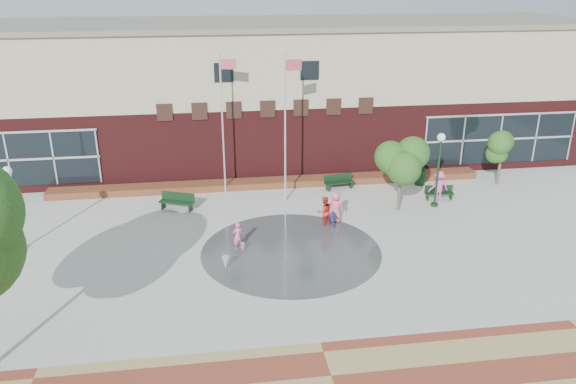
{
  "coord_description": "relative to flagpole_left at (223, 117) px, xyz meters",
  "views": [
    {
      "loc": [
        -3.48,
        -20.09,
        12.22
      ],
      "look_at": [
        0.0,
        4.0,
        2.6
      ],
      "focal_mm": 35.0,
      "sensor_mm": 36.0,
      "label": 1
    }
  ],
  "objects": [
    {
      "name": "adult_red",
      "position": [
        4.79,
        -5.38,
        -3.78
      ],
      "size": [
        0.93,
        0.83,
        1.58
      ],
      "primitive_type": "imported",
      "rotation": [
        0.0,
        0.0,
        3.5
      ],
      "color": "red",
      "rests_on": "ground"
    },
    {
      "name": "splash_pad",
      "position": [
        2.68,
        -7.99,
        -4.57
      ],
      "size": [
        8.4,
        8.4,
        0.01
      ],
      "primitive_type": "cylinder",
      "color": "#383A3D",
      "rests_on": "ground"
    },
    {
      "name": "bench_left",
      "position": [
        -2.77,
        -2.28,
        -4.26
      ],
      "size": [
        1.98,
        1.21,
        0.97
      ],
      "rotation": [
        0.0,
        0.0,
        -0.38
      ],
      "color": "#14321A",
      "rests_on": "ground"
    },
    {
      "name": "library_building",
      "position": [
        2.68,
        6.49,
        0.07
      ],
      "size": [
        44.4,
        10.4,
        9.2
      ],
      "color": "#491517",
      "rests_on": "ground"
    },
    {
      "name": "child_blue",
      "position": [
        5.18,
        -5.74,
        -4.11
      ],
      "size": [
        0.57,
        0.32,
        0.92
      ],
      "primitive_type": "imported",
      "rotation": [
        0.0,
        0.0,
        2.96
      ],
      "color": "#2F3EA2",
      "rests_on": "ground"
    },
    {
      "name": "water_jet_b",
      "position": [
        0.46,
        -7.71,
        -4.57
      ],
      "size": [
        0.19,
        0.19,
        0.43
      ],
      "primitive_type": "cone",
      "rotation": [
        3.14,
        0.0,
        0.0
      ],
      "color": "white",
      "rests_on": "ground"
    },
    {
      "name": "tree_mid",
      "position": [
        9.21,
        -4.01,
        -1.45
      ],
      "size": [
        2.55,
        2.55,
        4.29
      ],
      "color": "#483B2F",
      "rests_on": "ground"
    },
    {
      "name": "tree_small_right",
      "position": [
        16.51,
        -1.07,
        -2.22
      ],
      "size": [
        1.89,
        1.89,
        3.22
      ],
      "color": "#483B2F",
      "rests_on": "ground"
    },
    {
      "name": "child_splash",
      "position": [
        0.25,
        -7.35,
        -3.9
      ],
      "size": [
        0.57,
        0.48,
        1.34
      ],
      "primitive_type": "imported",
      "rotation": [
        0.0,
        0.0,
        3.53
      ],
      "color": "#E85BA3",
      "rests_on": "ground"
    },
    {
      "name": "lamp_right",
      "position": [
        11.38,
        -3.8,
        -1.96
      ],
      "size": [
        0.44,
        0.44,
        4.2
      ],
      "color": "#14321A",
      "rests_on": "ground"
    },
    {
      "name": "trash_can",
      "position": [
        11.79,
        -0.43,
        -4.03
      ],
      "size": [
        0.65,
        0.65,
        1.06
      ],
      "color": "#14321A",
      "rests_on": "ground"
    },
    {
      "name": "person_bench",
      "position": [
        11.82,
        -3.12,
        -3.67
      ],
      "size": [
        1.23,
        0.78,
        1.81
      ],
      "primitive_type": "imported",
      "rotation": [
        0.0,
        0.0,
        3.24
      ],
      "color": "#E649AA",
      "rests_on": "ground"
    },
    {
      "name": "flower_bed",
      "position": [
        2.68,
        0.61,
        -4.57
      ],
      "size": [
        26.0,
        1.2,
        0.4
      ],
      "primitive_type": "cube",
      "color": "maroon",
      "rests_on": "ground"
    },
    {
      "name": "bench_mid",
      "position": [
        6.71,
        -0.47,
        -4.28
      ],
      "size": [
        1.86,
        0.84,
        0.9
      ],
      "rotation": [
        0.0,
        0.0,
        0.2
      ],
      "color": "#14321A",
      "rests_on": "ground"
    },
    {
      "name": "water_jet_a",
      "position": [
        -0.41,
        -9.3,
        -4.57
      ],
      "size": [
        0.32,
        0.32,
        0.62
      ],
      "primitive_type": "cone",
      "rotation": [
        3.14,
        0.0,
        0.0
      ],
      "color": "white",
      "rests_on": "ground"
    },
    {
      "name": "lamp_left",
      "position": [
        -9.82,
        -5.99,
        -2.01
      ],
      "size": [
        0.44,
        0.44,
        4.13
      ],
      "color": "#14321A",
      "rests_on": "ground"
    },
    {
      "name": "flagpole_right",
      "position": [
        3.33,
        -1.78,
        0.12
      ],
      "size": [
        1.01,
        0.35,
        8.39
      ],
      "rotation": [
        0.0,
        0.0,
        0.27
      ],
      "color": "silver",
      "rests_on": "ground"
    },
    {
      "name": "flagpole_left",
      "position": [
        0.0,
        0.0,
        0.0
      ],
      "size": [
        0.95,
        0.27,
        8.21
      ],
      "rotation": [
        0.0,
        0.0,
        -0.21
      ],
      "color": "silver",
      "rests_on": "ground"
    },
    {
      "name": "ground",
      "position": [
        2.68,
        -10.99,
        -4.57
      ],
      "size": [
        120.0,
        120.0,
        0.0
      ],
      "primitive_type": "plane",
      "color": "#666056",
      "rests_on": "ground"
    },
    {
      "name": "adult_pink",
      "position": [
        5.46,
        -5.02,
        -3.75
      ],
      "size": [
        0.96,
        0.86,
        1.65
      ],
      "primitive_type": "imported",
      "rotation": [
        0.0,
        0.0,
        2.61
      ],
      "color": "#F25E82",
      "rests_on": "ground"
    },
    {
      "name": "bench_right",
      "position": [
        12.01,
        -2.89,
        -4.31
      ],
      "size": [
        1.66,
        0.61,
        0.82
      ],
      "rotation": [
        0.0,
        0.0,
        -0.1
      ],
      "color": "#14321A",
      "rests_on": "ground"
    },
    {
      "name": "plaza_concrete",
      "position": [
        2.68,
        -6.99,
        -4.57
      ],
      "size": [
        46.0,
        18.0,
        0.01
      ],
      "primitive_type": "cube",
      "color": "#A8A8A0",
      "rests_on": "ground"
    }
  ]
}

